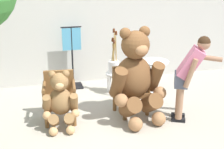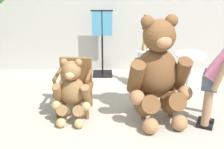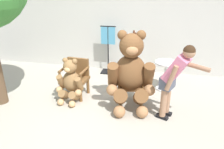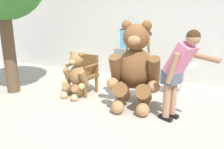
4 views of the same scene
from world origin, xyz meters
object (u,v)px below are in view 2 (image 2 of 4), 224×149
object	(u,v)px
teddy_bear_small	(72,91)
person_visitor	(221,71)
teddy_bear_large	(158,71)
wooden_chair_left	(75,84)
wooden_chair_right	(153,84)
brush_bucket	(143,54)
white_stool	(143,69)
round_side_table	(190,68)
clothing_display_stand	(102,42)

from	to	relation	value
teddy_bear_small	person_visitor	bearing A→B (deg)	-7.25
teddy_bear_large	teddy_bear_small	xyz separation A→B (m)	(-1.31, -0.03, -0.31)
wooden_chair_left	wooden_chair_right	size ratio (longest dim) A/B	1.00
teddy_bear_large	brush_bucket	size ratio (longest dim) A/B	1.74
wooden_chair_right	white_stool	bearing A→B (deg)	93.85
teddy_bear_large	wooden_chair_right	bearing A→B (deg)	95.69
round_side_table	clothing_display_stand	xyz separation A→B (m)	(-1.61, 0.81, 0.27)
wooden_chair_right	round_side_table	size ratio (longest dim) A/B	1.19
person_visitor	clothing_display_stand	distance (m)	2.69
wooden_chair_right	teddy_bear_large	bearing A→B (deg)	-84.31
wooden_chair_left	teddy_bear_small	xyz separation A→B (m)	(-0.01, -0.29, 0.02)
wooden_chair_left	brush_bucket	bearing A→B (deg)	36.86
wooden_chair_right	clothing_display_stand	bearing A→B (deg)	118.90
round_side_table	teddy_bear_large	bearing A→B (deg)	-127.56
white_stool	brush_bucket	world-z (taller)	brush_bucket
person_visitor	white_stool	size ratio (longest dim) A/B	3.30
round_side_table	clothing_display_stand	world-z (taller)	clothing_display_stand
teddy_bear_small	person_visitor	xyz separation A→B (m)	(2.14, -0.27, 0.42)
wooden_chair_left	teddy_bear_large	bearing A→B (deg)	-11.66
person_visitor	brush_bucket	size ratio (longest dim) A/B	1.62
person_visitor	white_stool	bearing A→B (deg)	122.02
person_visitor	brush_bucket	bearing A→B (deg)	121.97
round_side_table	clothing_display_stand	bearing A→B (deg)	153.29
round_side_table	clothing_display_stand	distance (m)	1.82
wooden_chair_left	person_visitor	distance (m)	2.25
wooden_chair_left	round_side_table	distance (m)	2.16
teddy_bear_large	teddy_bear_small	size ratio (longest dim) A/B	1.64
wooden_chair_left	teddy_bear_large	size ratio (longest dim) A/B	0.53
white_stool	brush_bucket	size ratio (longest dim) A/B	0.49
teddy_bear_large	round_side_table	world-z (taller)	teddy_bear_large
teddy_bear_large	round_side_table	xyz separation A→B (m)	(0.75, 0.97, -0.35)
white_stool	brush_bucket	bearing A→B (deg)	25.96
wooden_chair_right	clothing_display_stand	size ratio (longest dim) A/B	0.63
brush_bucket	round_side_table	size ratio (longest dim) A/B	1.30
wooden_chair_left	round_side_table	world-z (taller)	wooden_chair_left
teddy_bear_large	teddy_bear_small	bearing A→B (deg)	-178.82
wooden_chair_left	clothing_display_stand	distance (m)	1.60
person_visitor	clothing_display_stand	world-z (taller)	person_visitor
person_visitor	round_side_table	size ratio (longest dim) A/B	2.11
brush_bucket	round_side_table	world-z (taller)	brush_bucket
wooden_chair_right	clothing_display_stand	world-z (taller)	clothing_display_stand
wooden_chair_right	teddy_bear_large	size ratio (longest dim) A/B	0.53
teddy_bear_large	white_stool	distance (m)	1.26
wooden_chair_right	person_visitor	world-z (taller)	person_visitor
white_stool	clothing_display_stand	bearing A→B (deg)	141.92
wooden_chair_left	person_visitor	bearing A→B (deg)	-14.90
white_stool	round_side_table	bearing A→B (deg)	-13.64
wooden_chair_right	person_visitor	xyz separation A→B (m)	(0.86, -0.57, 0.44)
person_visitor	wooden_chair_right	bearing A→B (deg)	146.66
person_visitor	clothing_display_stand	bearing A→B (deg)	129.19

